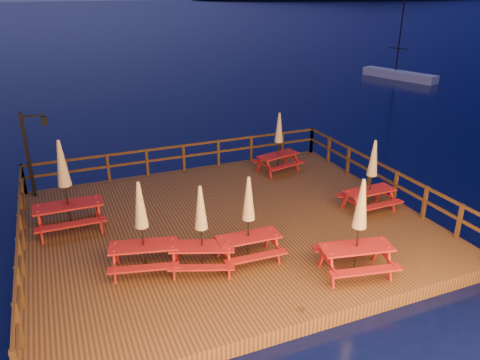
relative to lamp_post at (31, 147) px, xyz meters
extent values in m
plane|color=black|center=(5.39, -4.55, -2.20)|extent=(500.00, 500.00, 0.00)
cube|color=#462516|center=(5.39, -4.55, -2.00)|extent=(12.00, 10.00, 0.40)
cylinder|color=#352410|center=(-0.21, 0.05, -2.50)|extent=(0.24, 0.24, 1.40)
cylinder|color=#352410|center=(5.39, -9.15, -2.50)|extent=(0.24, 0.24, 1.40)
cylinder|color=#352410|center=(5.39, 0.05, -2.50)|extent=(0.24, 0.24, 1.40)
cylinder|color=#352410|center=(10.99, -9.15, -2.50)|extent=(0.24, 0.24, 1.40)
cylinder|color=#352410|center=(10.99, 0.05, -2.50)|extent=(0.24, 0.24, 1.40)
cube|color=#352410|center=(5.39, 0.30, -0.75)|extent=(11.70, 0.06, 0.09)
cube|color=#352410|center=(5.39, 0.30, -1.19)|extent=(11.70, 0.06, 0.09)
cube|color=#352410|center=(0.71, 0.30, -1.25)|extent=(0.10, 0.10, 1.10)
cube|color=#352410|center=(5.39, 0.30, -1.25)|extent=(0.10, 0.10, 1.10)
cube|color=#352410|center=(10.07, 0.30, -1.25)|extent=(0.10, 0.10, 1.10)
cube|color=#352410|center=(-0.46, -4.55, -0.75)|extent=(0.06, 9.70, 0.09)
cube|color=#352410|center=(-0.46, -4.55, -1.19)|extent=(0.06, 9.70, 0.09)
cube|color=#352410|center=(-0.46, -8.43, -1.25)|extent=(0.10, 0.10, 1.10)
cube|color=#352410|center=(-0.46, -4.55, -1.25)|extent=(0.10, 0.10, 1.10)
cube|color=#352410|center=(-0.46, -0.67, -1.25)|extent=(0.10, 0.10, 1.10)
cube|color=#352410|center=(11.24, -4.55, -0.75)|extent=(0.06, 9.70, 0.09)
cube|color=#352410|center=(11.24, -4.55, -1.19)|extent=(0.06, 9.70, 0.09)
cube|color=#352410|center=(11.24, -8.43, -1.25)|extent=(0.10, 0.10, 1.10)
cube|color=#352410|center=(11.24, -4.55, -1.25)|extent=(0.10, 0.10, 1.10)
cube|color=#352410|center=(11.24, -0.67, -1.25)|extent=(0.10, 0.10, 1.10)
cube|color=black|center=(-0.16, 0.00, -0.30)|extent=(0.12, 0.12, 3.00)
cube|color=black|center=(0.19, 0.00, 1.05)|extent=(0.70, 0.06, 0.06)
cube|color=black|center=(0.54, 0.00, 0.85)|extent=(0.18, 0.18, 0.28)
sphere|color=#FFB266|center=(0.54, 0.00, 0.85)|extent=(0.14, 0.14, 0.14)
cube|color=white|center=(28.21, 14.64, -1.96)|extent=(2.94, 6.61, 0.84)
cylinder|color=black|center=(28.21, 15.11, 2.68)|extent=(0.11, 0.11, 9.38)
cylinder|color=black|center=(28.21, 15.11, 0.24)|extent=(0.55, 1.64, 0.08)
cube|color=maroon|center=(3.84, -6.71, -1.10)|extent=(1.78, 1.20, 0.05)
cube|color=maroon|center=(4.04, -6.19, -1.38)|extent=(1.64, 0.84, 0.05)
cube|color=maroon|center=(3.64, -7.23, -1.38)|extent=(1.64, 0.84, 0.05)
cube|color=maroon|center=(3.31, -6.18, -1.45)|extent=(0.08, 0.11, 0.69)
cube|color=maroon|center=(3.09, -6.75, -1.45)|extent=(0.08, 0.11, 0.69)
cube|color=maroon|center=(4.60, -6.67, -1.45)|extent=(0.08, 0.11, 0.69)
cube|color=maroon|center=(4.38, -7.24, -1.45)|extent=(0.08, 0.11, 0.69)
cylinder|color=black|center=(3.84, -6.71, -0.64)|extent=(0.04, 0.04, 2.31)
cone|color=#9E8B62|center=(3.84, -6.71, 0.01)|extent=(0.33, 0.33, 1.15)
sphere|color=black|center=(3.84, -6.71, 0.54)|extent=(0.06, 0.06, 0.06)
cube|color=maroon|center=(5.12, -6.75, -1.09)|extent=(1.72, 0.72, 0.05)
cube|color=maroon|center=(5.14, -6.18, -1.37)|extent=(1.70, 0.32, 0.05)
cube|color=maroon|center=(5.10, -7.31, -1.37)|extent=(1.70, 0.32, 0.05)
cube|color=maroon|center=(4.43, -6.41, -1.44)|extent=(0.06, 0.10, 0.71)
cube|color=maroon|center=(4.40, -7.03, -1.44)|extent=(0.06, 0.10, 0.71)
cube|color=maroon|center=(5.84, -6.46, -1.44)|extent=(0.06, 0.10, 0.71)
cube|color=maroon|center=(5.82, -7.08, -1.44)|extent=(0.06, 0.10, 0.71)
cylinder|color=black|center=(5.12, -6.75, -0.62)|extent=(0.04, 0.04, 2.36)
cone|color=#9E8B62|center=(5.12, -6.75, 0.04)|extent=(0.34, 0.34, 1.18)
sphere|color=black|center=(5.12, -6.75, 0.59)|extent=(0.07, 0.07, 0.07)
cube|color=maroon|center=(9.99, -5.48, -1.09)|extent=(1.70, 0.69, 0.05)
cube|color=maroon|center=(9.97, -4.91, -1.37)|extent=(1.70, 0.30, 0.05)
cube|color=maroon|center=(10.00, -6.04, -1.37)|extent=(1.70, 0.30, 0.05)
cube|color=maroon|center=(9.28, -5.18, -1.44)|extent=(0.06, 0.10, 0.70)
cube|color=maroon|center=(9.29, -5.80, -1.44)|extent=(0.06, 0.10, 0.70)
cube|color=maroon|center=(10.68, -5.15, -1.44)|extent=(0.06, 0.10, 0.70)
cube|color=maroon|center=(10.70, -5.77, -1.44)|extent=(0.06, 0.10, 0.70)
cylinder|color=black|center=(9.99, -5.48, -0.62)|extent=(0.04, 0.04, 2.35)
cone|color=#9E8B62|center=(9.99, -5.48, 0.04)|extent=(0.34, 0.34, 1.17)
sphere|color=black|center=(9.99, -5.48, 0.58)|extent=(0.07, 0.07, 0.07)
cube|color=maroon|center=(7.40, -8.36, -1.03)|extent=(1.93, 1.06, 0.05)
cube|color=maroon|center=(7.52, -7.77, -1.34)|extent=(1.85, 0.64, 0.05)
cube|color=maroon|center=(7.28, -8.96, -1.34)|extent=(1.85, 0.64, 0.05)
cube|color=maroon|center=(6.72, -7.88, -1.41)|extent=(0.08, 0.11, 0.76)
cube|color=maroon|center=(6.58, -8.54, -1.41)|extent=(0.08, 0.11, 0.76)
cube|color=maroon|center=(8.21, -8.19, -1.41)|extent=(0.08, 0.11, 0.76)
cube|color=maroon|center=(8.08, -8.84, -1.41)|extent=(0.08, 0.11, 0.76)
cylinder|color=black|center=(7.40, -8.36, -0.52)|extent=(0.04, 0.04, 2.54)
cone|color=#9E8B62|center=(7.40, -8.36, 0.19)|extent=(0.37, 0.37, 1.27)
sphere|color=black|center=(7.40, -8.36, 0.78)|extent=(0.07, 0.07, 0.07)
cube|color=maroon|center=(8.82, -1.21, -1.10)|extent=(1.77, 1.00, 0.05)
cube|color=maroon|center=(8.70, -0.67, -1.38)|extent=(1.69, 0.62, 0.05)
cube|color=maroon|center=(8.95, -1.75, -1.38)|extent=(1.69, 0.62, 0.05)
cube|color=maroon|center=(8.08, -1.06, -1.45)|extent=(0.07, 0.10, 0.70)
cube|color=maroon|center=(8.21, -1.66, -1.45)|extent=(0.07, 0.10, 0.70)
cube|color=maroon|center=(9.43, -0.76, -1.45)|extent=(0.07, 0.10, 0.70)
cube|color=maroon|center=(9.57, -1.35, -1.45)|extent=(0.07, 0.10, 0.70)
cylinder|color=black|center=(8.82, -1.21, -0.64)|extent=(0.04, 0.04, 2.32)
cone|color=#9E8B62|center=(8.82, -1.21, 0.01)|extent=(0.33, 0.33, 1.16)
sphere|color=black|center=(8.82, -1.21, 0.55)|extent=(0.06, 0.06, 0.06)
cube|color=maroon|center=(0.85, -3.13, -0.97)|extent=(1.99, 0.78, 0.06)
cube|color=maroon|center=(0.85, -2.46, -1.30)|extent=(1.99, 0.31, 0.06)
cube|color=maroon|center=(0.84, -3.79, -1.30)|extent=(1.99, 0.31, 0.06)
cube|color=maroon|center=(0.02, -2.76, -1.38)|extent=(0.07, 0.11, 0.83)
cube|color=maroon|center=(0.02, -3.49, -1.38)|extent=(0.07, 0.11, 0.83)
cube|color=maroon|center=(1.68, -2.76, -1.38)|extent=(0.07, 0.11, 0.83)
cube|color=maroon|center=(1.68, -3.49, -1.38)|extent=(0.07, 0.11, 0.83)
cylinder|color=black|center=(0.85, -3.13, -0.41)|extent=(0.05, 0.05, 2.77)
cone|color=#9E8B62|center=(0.85, -3.13, 0.36)|extent=(0.40, 0.40, 1.38)
sphere|color=black|center=(0.85, -3.13, 1.00)|extent=(0.08, 0.08, 0.08)
cube|color=maroon|center=(2.46, -6.17, -1.07)|extent=(1.86, 1.07, 0.05)
cube|color=maroon|center=(2.60, -5.60, -1.36)|extent=(1.76, 0.68, 0.05)
cube|color=maroon|center=(2.32, -6.73, -1.36)|extent=(1.76, 0.68, 0.05)
cube|color=maroon|center=(1.83, -5.68, -1.43)|extent=(0.08, 0.11, 0.73)
cube|color=maroon|center=(1.68, -6.31, -1.43)|extent=(0.08, 0.11, 0.73)
cube|color=maroon|center=(3.24, -6.03, -1.43)|extent=(0.08, 0.11, 0.73)
cube|color=maroon|center=(3.09, -6.65, -1.43)|extent=(0.08, 0.11, 0.73)
cylinder|color=black|center=(2.46, -6.17, -0.58)|extent=(0.04, 0.04, 2.42)
cone|color=#9E8B62|center=(2.46, -6.17, 0.10)|extent=(0.35, 0.35, 1.21)
sphere|color=black|center=(2.46, -6.17, 0.66)|extent=(0.07, 0.07, 0.07)
camera|label=1|loc=(0.75, -16.67, 5.07)|focal=35.00mm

